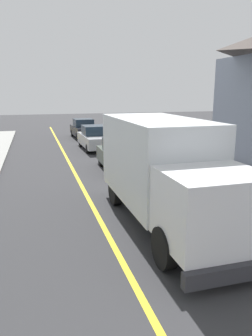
% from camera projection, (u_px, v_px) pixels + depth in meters
% --- Properties ---
extents(centre_line_yellow, '(0.16, 56.00, 0.01)m').
position_uv_depth(centre_line_yellow, '(96.00, 212.00, 11.10)').
color(centre_line_yellow, gold).
rests_on(centre_line_yellow, ground).
extents(box_truck, '(2.44, 7.19, 3.20)m').
position_uv_depth(box_truck, '(164.00, 167.00, 9.89)').
color(box_truck, silver).
rests_on(box_truck, ground).
extents(parked_car_near, '(1.85, 4.42, 1.67)m').
position_uv_depth(parked_car_near, '(121.00, 156.00, 16.66)').
color(parked_car_near, '#4C564C').
rests_on(parked_car_near, ground).
extents(parked_car_mid, '(1.93, 4.45, 1.67)m').
position_uv_depth(parked_car_mid, '(95.00, 138.00, 22.95)').
color(parked_car_mid, '#B7B7BC').
rests_on(parked_car_mid, ground).
extents(parked_car_far, '(1.94, 4.46, 1.67)m').
position_uv_depth(parked_car_far, '(84.00, 129.00, 28.50)').
color(parked_car_far, black).
rests_on(parked_car_far, ground).
extents(stop_sign, '(0.80, 0.10, 2.65)m').
position_uv_depth(stop_sign, '(193.00, 145.00, 13.52)').
color(stop_sign, gray).
rests_on(stop_sign, ground).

